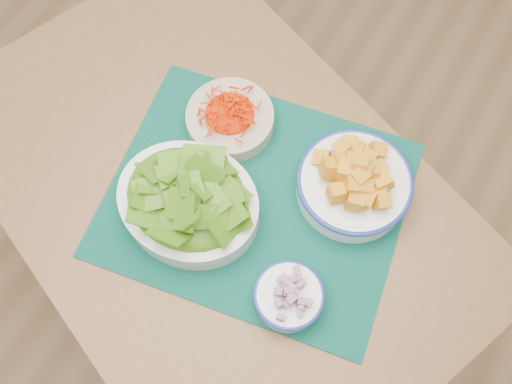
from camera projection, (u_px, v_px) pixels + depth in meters
ground at (176, 224)px, 1.87m from camera, size 4.00×4.00×0.00m
table at (216, 206)px, 1.21m from camera, size 1.27×1.06×0.75m
placemat at (256, 198)px, 1.09m from camera, size 0.63×0.55×0.00m
carrot_bowl at (230, 116)px, 1.12m from camera, size 0.22×0.22×0.07m
squash_bowl at (355, 181)px, 1.05m from camera, size 0.28×0.28×0.10m
lettuce_bowl at (188, 199)px, 1.03m from camera, size 0.28×0.24×0.12m
onion_bowl at (289, 296)px, 0.99m from camera, size 0.15×0.15×0.06m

